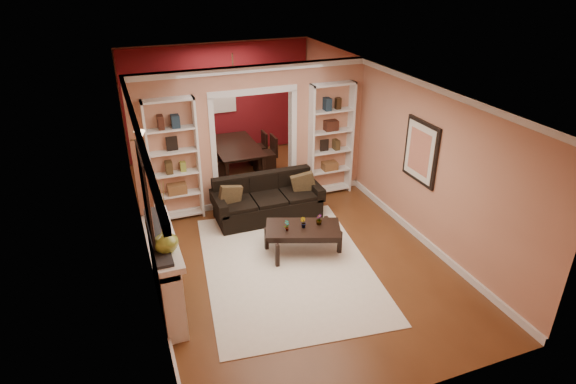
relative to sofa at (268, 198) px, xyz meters
name	(u,v)px	position (x,y,z in m)	size (l,w,h in m)	color
floor	(275,228)	(-0.01, -0.45, -0.39)	(8.00, 8.00, 0.00)	brown
ceiling	(273,80)	(-0.01, -0.45, 2.31)	(8.00, 8.00, 0.00)	white
wall_back	(219,100)	(-0.01, 3.55, 0.96)	(8.00, 8.00, 0.00)	tan
wall_front	(407,302)	(-0.01, -4.45, 0.96)	(8.00, 8.00, 0.00)	tan
wall_left	(137,179)	(-2.26, -0.45, 0.96)	(8.00, 8.00, 0.00)	tan
wall_right	(389,143)	(2.24, -0.45, 0.96)	(8.00, 8.00, 0.00)	tan
partition_wall	(253,137)	(-0.01, 0.75, 0.96)	(4.50, 0.15, 2.70)	tan
red_back_panel	(219,102)	(-0.01, 3.52, 0.93)	(4.44, 0.04, 2.64)	maroon
dining_window	(219,93)	(-0.01, 3.48, 1.16)	(0.78, 0.03, 0.98)	#8CA5CC
area_rug	(287,265)	(-0.23, -1.63, -0.39)	(2.56, 3.59, 0.01)	white
sofa	(268,198)	(0.00, 0.00, 0.00)	(2.01, 0.87, 0.79)	black
pillow_left	(230,196)	(-0.71, -0.02, 0.19)	(0.40, 0.12, 0.40)	brown
pillow_right	(304,183)	(0.71, -0.02, 0.21)	(0.43, 0.12, 0.43)	brown
coffee_table	(303,239)	(0.17, -1.32, -0.16)	(1.22, 0.66, 0.46)	black
plant_left	(287,226)	(-0.12, -1.32, 0.16)	(0.10, 0.07, 0.19)	#336626
plant_center	(303,223)	(0.17, -1.32, 0.16)	(0.10, 0.08, 0.18)	#336626
plant_right	(319,220)	(0.45, -1.32, 0.16)	(0.10, 0.10, 0.18)	#336626
bookshelf_left	(174,161)	(-1.56, 0.58, 0.76)	(0.90, 0.30, 2.30)	white
bookshelf_right	(330,140)	(1.54, 0.58, 0.76)	(0.90, 0.30, 2.30)	white
fireplace	(167,271)	(-2.10, -1.95, 0.19)	(0.32, 1.70, 1.16)	white
vase	(165,240)	(-2.10, -2.35, 0.93)	(0.31, 0.31, 0.32)	olive
mirror	(145,193)	(-2.24, -1.95, 1.41)	(0.03, 0.95, 1.10)	silver
wall_sconce	(136,138)	(-2.16, 0.10, 1.44)	(0.18, 0.18, 0.22)	#FFE0A5
framed_art	(420,152)	(2.20, -1.45, 1.16)	(0.04, 0.85, 1.05)	black
dining_table	(237,158)	(0.06, 2.35, -0.08)	(0.98, 1.76, 0.62)	black
dining_chair_nw	(216,161)	(-0.49, 2.05, 0.03)	(0.42, 0.42, 0.85)	black
dining_chair_ne	(264,154)	(0.61, 2.05, 0.04)	(0.42, 0.42, 0.86)	black
dining_chair_sw	(210,150)	(-0.49, 2.65, 0.07)	(0.46, 0.46, 0.92)	black
dining_chair_se	(256,147)	(0.61, 2.65, -0.01)	(0.37, 0.37, 0.76)	black
chandelier	(231,85)	(-0.01, 2.25, 1.63)	(0.50, 0.50, 0.30)	#392C1A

